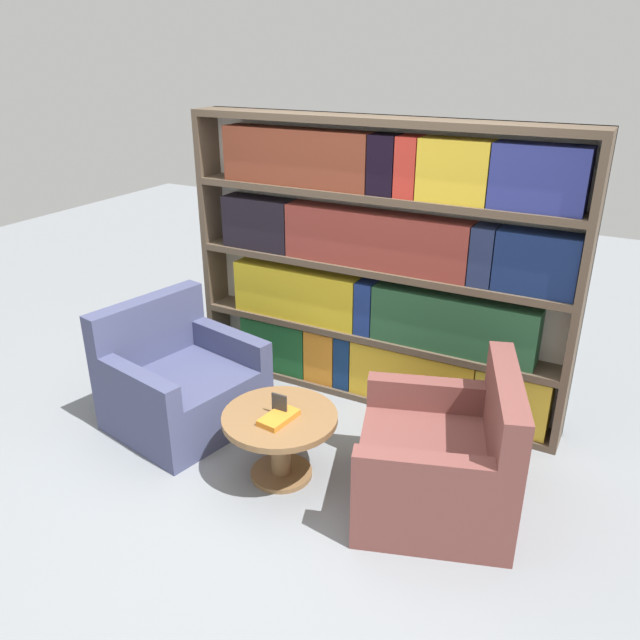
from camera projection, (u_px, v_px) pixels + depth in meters
ground_plane at (286, 484)px, 3.88m from camera, size 14.00×14.00×0.00m
bookshelf at (379, 271)px, 4.47m from camera, size 2.85×0.30×2.08m
armchair_left at (180, 385)px, 4.43m from camera, size 1.02×1.07×0.87m
armchair_right at (441, 462)px, 3.60m from camera, size 1.10×1.15×0.87m
coffee_table at (280, 432)px, 3.83m from camera, size 0.71×0.71×0.44m
table_sign at (279, 406)px, 3.76m from camera, size 0.10×0.06×0.14m
stray_book at (279, 418)px, 3.72m from camera, size 0.17×0.27×0.04m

